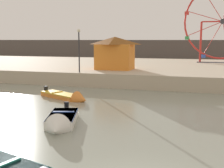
{
  "coord_description": "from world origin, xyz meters",
  "views": [
    {
      "loc": [
        1.57,
        -7.86,
        4.42
      ],
      "look_at": [
        -4.0,
        10.96,
        1.47
      ],
      "focal_mm": 47.16,
      "sensor_mm": 36.0,
      "label": 1
    }
  ],
  "objects": [
    {
      "name": "motorboat_orange_hull",
      "position": [
        -7.75,
        12.0,
        0.2
      ],
      "size": [
        4.76,
        3.1,
        1.08
      ],
      "rotation": [
        0.0,
        0.0,
        5.82
      ],
      "color": "orange",
      "rests_on": "ground_plane"
    },
    {
      "name": "promenade_lamp_far",
      "position": [
        -9.39,
        18.13,
        4.0
      ],
      "size": [
        0.32,
        0.32,
        4.13
      ],
      "color": "#2D2D33",
      "rests_on": "quay_promenade"
    },
    {
      "name": "ferris_wheel_red_frame",
      "position": [
        4.4,
        34.72,
        6.65
      ],
      "size": [
        10.27,
        1.2,
        10.59
      ],
      "color": "red",
      "rests_on": "quay_promenade"
    },
    {
      "name": "distant_town_skyline",
      "position": [
        0.0,
        53.71,
        2.2
      ],
      "size": [
        140.0,
        3.0,
        4.4
      ],
      "primitive_type": "cube",
      "color": "#564C47",
      "rests_on": "ground_plane"
    },
    {
      "name": "quay_promenade",
      "position": [
        0.0,
        29.79,
        0.66
      ],
      "size": [
        110.0,
        24.37,
        1.32
      ],
      "primitive_type": "cube",
      "color": "#B7A88E",
      "rests_on": "ground_plane"
    },
    {
      "name": "carnival_booth_orange_canopy",
      "position": [
        -6.99,
        22.06,
        3.1
      ],
      "size": [
        4.13,
        2.99,
        3.42
      ],
      "rotation": [
        0.0,
        0.0,
        -0.02
      ],
      "color": "orange",
      "rests_on": "quay_promenade"
    },
    {
      "name": "motorboat_white_red_stripe",
      "position": [
        -5.13,
        5.41,
        0.26
      ],
      "size": [
        2.41,
        4.08,
        1.3
      ],
      "rotation": [
        0.0,
        0.0,
        5.01
      ],
      "color": "silver",
      "rests_on": "ground_plane"
    }
  ]
}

